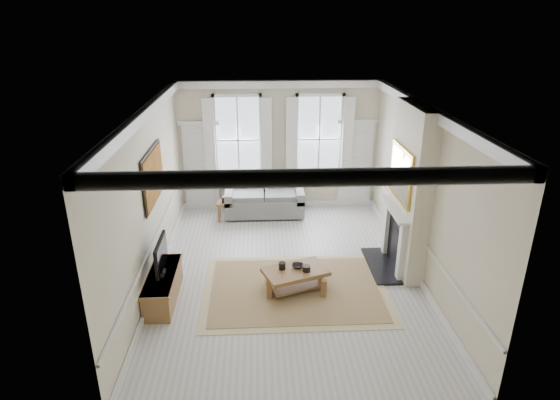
{
  "coord_description": "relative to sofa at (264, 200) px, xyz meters",
  "views": [
    {
      "loc": [
        -0.56,
        -8.28,
        4.96
      ],
      "look_at": [
        -0.1,
        0.94,
        1.25
      ],
      "focal_mm": 30.0,
      "sensor_mm": 36.0,
      "label": 1
    }
  ],
  "objects": [
    {
      "name": "tv",
      "position": [
        -1.92,
        -3.9,
        0.56
      ],
      "size": [
        0.08,
        0.9,
        0.68
      ],
      "color": "black",
      "rests_on": "tv_stand"
    },
    {
      "name": "right_wall",
      "position": [
        3.0,
        -3.11,
        1.33
      ],
      "size": [
        0.0,
        7.2,
        7.2
      ],
      "primitive_type": "plane",
      "rotation": [
        1.57,
        0.0,
        -1.57
      ],
      "color": "beige",
      "rests_on": "floor"
    },
    {
      "name": "coffee_table",
      "position": [
        0.52,
        -3.71,
        -0.01
      ],
      "size": [
        1.34,
        1.05,
        0.44
      ],
      "rotation": [
        0.0,
        0.0,
        0.35
      ],
      "color": "brown",
      "rests_on": "rug"
    },
    {
      "name": "side_table",
      "position": [
        -1.01,
        -0.33,
        0.01
      ],
      "size": [
        0.45,
        0.45,
        0.49
      ],
      "rotation": [
        0.0,
        0.0,
        -0.14
      ],
      "color": "brown",
      "rests_on": "floor"
    },
    {
      "name": "fireplace",
      "position": [
        2.6,
        -2.91,
        0.36
      ],
      "size": [
        0.21,
        1.45,
        1.33
      ],
      "color": "silver",
      "rests_on": "floor"
    },
    {
      "name": "sofa",
      "position": [
        0.0,
        0.0,
        0.0
      ],
      "size": [
        2.02,
        0.98,
        0.9
      ],
      "color": "slate",
      "rests_on": "floor"
    },
    {
      "name": "door_left",
      "position": [
        -1.65,
        0.45,
        0.78
      ],
      "size": [
        0.9,
        0.08,
        2.3
      ],
      "primitive_type": "cube",
      "color": "silver",
      "rests_on": "floor"
    },
    {
      "name": "hearth",
      "position": [
        2.4,
        -2.91,
        -0.35
      ],
      "size": [
        0.55,
        1.5,
        0.05
      ],
      "primitive_type": "cube",
      "color": "black",
      "rests_on": "floor"
    },
    {
      "name": "ceiling",
      "position": [
        0.4,
        -3.11,
        3.03
      ],
      "size": [
        7.2,
        7.2,
        0.0
      ],
      "primitive_type": "plane",
      "rotation": [
        3.14,
        0.0,
        0.0
      ],
      "color": "white",
      "rests_on": "back_wall"
    },
    {
      "name": "back_wall",
      "position": [
        0.4,
        0.49,
        1.33
      ],
      "size": [
        5.2,
        0.0,
        5.2
      ],
      "primitive_type": "plane",
      "rotation": [
        1.57,
        0.0,
        0.0
      ],
      "color": "beige",
      "rests_on": "floor"
    },
    {
      "name": "chimney_breast",
      "position": [
        2.82,
        -2.91,
        1.33
      ],
      "size": [
        0.35,
        1.7,
        3.38
      ],
      "primitive_type": "cube",
      "color": "beige",
      "rests_on": "floor"
    },
    {
      "name": "door_right",
      "position": [
        2.45,
        0.45,
        0.78
      ],
      "size": [
        0.9,
        0.08,
        2.3
      ],
      "primitive_type": "cube",
      "color": "silver",
      "rests_on": "floor"
    },
    {
      "name": "window_left",
      "position": [
        -0.65,
        0.44,
        1.53
      ],
      "size": [
        1.26,
        0.2,
        2.2
      ],
      "primitive_type": null,
      "color": "#B2BCC6",
      "rests_on": "back_wall"
    },
    {
      "name": "bowl",
      "position": [
        0.57,
        -3.61,
        0.1
      ],
      "size": [
        0.25,
        0.25,
        0.06
      ],
      "primitive_type": "imported",
      "rotation": [
        0.0,
        0.0,
        -0.11
      ],
      "color": "black",
      "rests_on": "coffee_table"
    },
    {
      "name": "window_right",
      "position": [
        1.45,
        0.44,
        1.53
      ],
      "size": [
        1.26,
        0.2,
        2.2
      ],
      "primitive_type": null,
      "color": "#B2BCC6",
      "rests_on": "back_wall"
    },
    {
      "name": "painting",
      "position": [
        -2.16,
        -2.81,
        1.68
      ],
      "size": [
        0.05,
        1.66,
        1.06
      ],
      "primitive_type": "cube",
      "color": "#A2721B",
      "rests_on": "left_wall"
    },
    {
      "name": "rug",
      "position": [
        0.52,
        -3.71,
        -0.36
      ],
      "size": [
        3.5,
        2.6,
        0.02
      ],
      "primitive_type": "cube",
      "color": "#9D7F51",
      "rests_on": "floor"
    },
    {
      "name": "left_wall",
      "position": [
        -2.2,
        -3.11,
        1.33
      ],
      "size": [
        0.0,
        7.2,
        7.2
      ],
      "primitive_type": "plane",
      "rotation": [
        1.57,
        0.0,
        1.57
      ],
      "color": "beige",
      "rests_on": "floor"
    },
    {
      "name": "mirror",
      "position": [
        2.61,
        -2.91,
        1.68
      ],
      "size": [
        0.06,
        1.26,
        1.06
      ],
      "primitive_type": "cube",
      "color": "gold",
      "rests_on": "chimney_breast"
    },
    {
      "name": "floor",
      "position": [
        0.4,
        -3.11,
        -0.37
      ],
      "size": [
        7.2,
        7.2,
        0.0
      ],
      "primitive_type": "plane",
      "color": "#B7B5AD",
      "rests_on": "ground"
    },
    {
      "name": "tv_stand",
      "position": [
        -1.94,
        -3.9,
        -0.1
      ],
      "size": [
        0.48,
        1.51,
        0.54
      ],
      "primitive_type": "cube",
      "color": "brown",
      "rests_on": "floor"
    },
    {
      "name": "ceramic_pot_a",
      "position": [
        0.27,
        -3.66,
        0.13
      ],
      "size": [
        0.13,
        0.13,
        0.13
      ],
      "primitive_type": "cylinder",
      "color": "black",
      "rests_on": "coffee_table"
    },
    {
      "name": "ceramic_pot_b",
      "position": [
        0.72,
        -3.76,
        0.12
      ],
      "size": [
        0.15,
        0.15,
        0.11
      ],
      "primitive_type": "cylinder",
      "color": "black",
      "rests_on": "coffee_table"
    }
  ]
}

